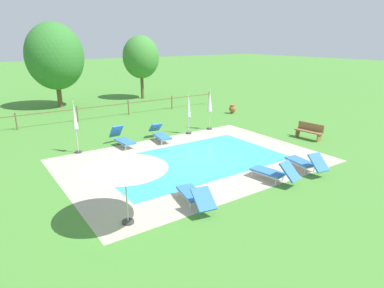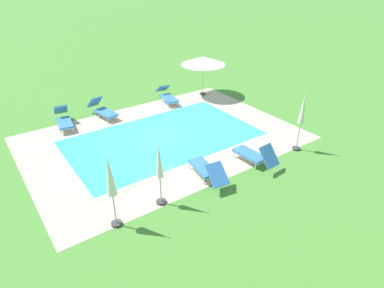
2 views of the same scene
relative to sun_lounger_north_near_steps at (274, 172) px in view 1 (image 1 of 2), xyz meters
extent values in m
plane|color=#478433|center=(-1.25, 3.63, -0.38)|extent=(160.00, 160.00, 0.00)
cube|color=#B2A893|center=(-1.25, 3.63, -0.38)|extent=(11.35, 8.00, 0.01)
cube|color=#38C6D1|center=(-1.25, 3.63, -0.38)|extent=(8.06, 4.71, 0.01)
cube|color=#C0B59F|center=(-1.25, 6.11, -0.38)|extent=(8.54, 0.24, 0.01)
cube|color=#C0B59F|center=(-1.25, 1.16, -0.38)|extent=(8.54, 0.24, 0.01)
cube|color=#C0B59F|center=(2.90, 3.63, -0.38)|extent=(0.24, 4.71, 0.01)
cube|color=#C0B59F|center=(-5.40, 3.63, -0.38)|extent=(0.24, 4.71, 0.01)
cube|color=#3370BC|center=(-0.05, 0.27, -0.07)|extent=(0.81, 1.38, 0.07)
cube|color=#3370BC|center=(0.11, -0.66, 0.22)|extent=(0.70, 0.74, 0.63)
cube|color=silver|center=(-0.05, 0.27, -0.12)|extent=(0.77, 1.35, 0.04)
cylinder|color=silver|center=(-0.39, 0.78, -0.24)|extent=(0.04, 0.04, 0.28)
cylinder|color=silver|center=(0.11, 0.86, -0.24)|extent=(0.04, 0.04, 0.28)
cylinder|color=silver|center=(-0.21, -0.31, -0.24)|extent=(0.04, 0.04, 0.28)
cylinder|color=silver|center=(0.30, -0.23, -0.24)|extent=(0.04, 0.04, 0.28)
cube|color=#3370BC|center=(-3.57, 0.42, -0.07)|extent=(0.84, 1.39, 0.07)
cube|color=#3370BC|center=(-3.77, -0.56, 0.16)|extent=(0.73, 0.84, 0.52)
cube|color=silver|center=(-3.57, 0.42, -0.12)|extent=(0.81, 1.36, 0.04)
cylinder|color=silver|center=(-3.71, 1.02, -0.24)|extent=(0.04, 0.04, 0.28)
cylinder|color=silver|center=(-3.21, 0.92, -0.24)|extent=(0.04, 0.04, 0.28)
cylinder|color=silver|center=(-3.93, -0.07, -0.24)|extent=(0.04, 0.04, 0.28)
cylinder|color=silver|center=(-3.43, -0.17, -0.24)|extent=(0.04, 0.04, 0.28)
cube|color=#3370BC|center=(1.94, 0.27, -0.07)|extent=(0.80, 1.38, 0.07)
cube|color=#3370BC|center=(1.79, -0.68, 0.21)|extent=(0.70, 0.76, 0.60)
cube|color=silver|center=(1.94, 0.27, -0.12)|extent=(0.76, 1.35, 0.04)
cylinder|color=silver|center=(1.78, 0.86, -0.24)|extent=(0.04, 0.04, 0.28)
cylinder|color=silver|center=(2.28, 0.78, -0.24)|extent=(0.04, 0.04, 0.28)
cylinder|color=silver|center=(1.60, -0.23, -0.24)|extent=(0.04, 0.04, 0.28)
cylinder|color=silver|center=(2.11, -0.31, -0.24)|extent=(0.04, 0.04, 0.28)
cube|color=#3370BC|center=(-0.96, 6.90, -0.07)|extent=(0.78, 1.37, 0.07)
cube|color=#3370BC|center=(-0.83, 7.87, 0.19)|extent=(0.69, 0.78, 0.58)
cube|color=silver|center=(-0.96, 6.90, -0.12)|extent=(0.75, 1.34, 0.04)
cylinder|color=silver|center=(-0.79, 6.32, -0.24)|extent=(0.04, 0.04, 0.28)
cylinder|color=silver|center=(-1.30, 6.39, -0.24)|extent=(0.04, 0.04, 0.28)
cylinder|color=silver|center=(-0.63, 7.41, -0.24)|extent=(0.04, 0.04, 0.28)
cylinder|color=silver|center=(-1.14, 7.49, -0.24)|extent=(0.04, 0.04, 0.28)
cube|color=#3370BC|center=(-2.97, 7.20, -0.07)|extent=(0.69, 1.34, 0.07)
cube|color=#3370BC|center=(-3.03, 8.11, 0.26)|extent=(0.64, 0.62, 0.70)
cube|color=silver|center=(-2.97, 7.20, -0.12)|extent=(0.66, 1.31, 0.04)
cylinder|color=silver|center=(-2.67, 6.67, -0.24)|extent=(0.04, 0.04, 0.28)
cylinder|color=silver|center=(-3.18, 6.63, -0.24)|extent=(0.04, 0.04, 0.28)
cylinder|color=silver|center=(-2.75, 7.77, -0.24)|extent=(0.04, 0.04, 0.28)
cylinder|color=silver|center=(-3.26, 7.73, -0.24)|extent=(0.04, 0.04, 0.28)
cylinder|color=#383838|center=(-5.91, 0.33, -0.34)|extent=(0.36, 0.36, 0.08)
cylinder|color=#B2B5B7|center=(-5.91, 0.33, 0.70)|extent=(0.04, 0.04, 2.17)
cone|color=white|center=(-5.91, 0.33, 1.59)|extent=(2.48, 2.48, 0.43)
sphere|color=white|center=(-5.91, 0.33, 1.81)|extent=(0.06, 0.06, 0.06)
cylinder|color=#383838|center=(-5.19, 7.66, -0.34)|extent=(0.32, 0.32, 0.08)
cylinder|color=#B2B5B7|center=(-5.19, 7.66, 0.22)|extent=(0.04, 0.04, 1.20)
cone|color=white|center=(-5.19, 7.66, 1.45)|extent=(0.24, 0.24, 1.28)
sphere|color=white|center=(-5.19, 7.66, 2.11)|extent=(0.05, 0.05, 0.05)
cylinder|color=#383838|center=(2.68, 7.54, -0.34)|extent=(0.32, 0.32, 0.08)
cylinder|color=#B2B5B7|center=(2.68, 7.54, 0.18)|extent=(0.04, 0.04, 1.12)
cone|color=white|center=(2.68, 7.54, 1.37)|extent=(0.28, 0.28, 1.26)
sphere|color=white|center=(2.68, 7.54, 2.02)|extent=(0.05, 0.05, 0.05)
cylinder|color=#383838|center=(1.09, 7.43, -0.34)|extent=(0.32, 0.32, 0.08)
cylinder|color=#B2B5B7|center=(1.09, 7.43, 0.12)|extent=(0.04, 0.04, 1.02)
cone|color=white|center=(1.09, 7.43, 1.24)|extent=(0.23, 0.23, 1.21)
sphere|color=white|center=(1.09, 7.43, 1.87)|extent=(0.05, 0.05, 0.05)
cube|color=olive|center=(5.86, 2.82, 0.06)|extent=(0.61, 1.54, 0.06)
cube|color=olive|center=(6.06, 2.84, 0.29)|extent=(0.23, 1.50, 0.40)
cube|color=olive|center=(5.94, 2.19, -0.18)|extent=(0.40, 0.11, 0.41)
cube|color=olive|center=(5.79, 3.45, -0.18)|extent=(0.40, 0.11, 0.41)
cylinder|color=#A85B38|center=(6.80, 10.14, -0.34)|extent=(0.27, 0.27, 0.08)
ellipsoid|color=#A85B38|center=(6.80, 10.14, -0.04)|extent=(0.50, 0.50, 0.53)
cylinder|color=#A85B38|center=(6.80, 10.14, 0.22)|extent=(0.37, 0.37, 0.06)
cylinder|color=brown|center=(-6.94, 14.03, 0.14)|extent=(0.08, 0.08, 1.05)
cylinder|color=brown|center=(-3.30, 14.03, 0.14)|extent=(0.08, 0.08, 1.05)
cylinder|color=brown|center=(0.34, 14.03, 0.14)|extent=(0.08, 0.08, 1.05)
cylinder|color=brown|center=(3.99, 14.03, 0.14)|extent=(0.08, 0.08, 1.05)
cylinder|color=brown|center=(7.63, 14.03, 0.14)|extent=(0.08, 0.08, 1.05)
cube|color=brown|center=(-1.48, 14.03, 0.47)|extent=(18.21, 0.05, 0.05)
cylinder|color=brown|center=(4.33, 19.76, 0.76)|extent=(0.28, 0.28, 2.29)
ellipsoid|color=#3D7F33|center=(4.33, 19.76, 3.31)|extent=(3.21, 3.21, 3.74)
cylinder|color=brown|center=(-2.95, 19.82, 0.64)|extent=(0.36, 0.36, 2.04)
ellipsoid|color=#33752D|center=(-2.95, 19.82, 3.57)|extent=(4.35, 4.35, 5.09)
camera|label=1|loc=(-9.35, -8.00, 4.88)|focal=31.27mm
camera|label=2|loc=(5.16, 14.86, 6.41)|focal=31.16mm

